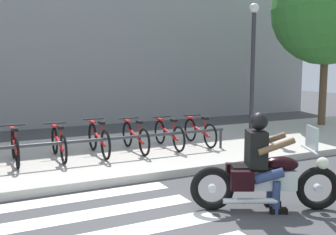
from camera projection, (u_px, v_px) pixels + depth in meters
ground_plane at (143, 229)px, 5.12m from camera, size 48.00×48.00×0.00m
sidewalk at (70, 158)px, 8.76m from camera, size 24.00×4.40×0.15m
crosswalk_stripe_2 at (119, 233)px, 4.97m from camera, size 2.80×0.40×0.01m
crosswalk_stripe_3 at (100, 213)px, 5.68m from camera, size 2.80×0.40×0.01m
crosswalk_stripe_4 at (86, 196)px, 6.39m from camera, size 2.80×0.40×0.01m
motorcycle at (266, 179)px, 5.75m from camera, size 2.02×1.09×1.24m
rider at (262, 154)px, 5.70m from camera, size 0.76×0.70×1.44m
bicycle_1 at (15, 147)px, 7.90m from camera, size 0.48×1.59×0.75m
bicycle_2 at (59, 143)px, 8.28m from camera, size 0.48×1.65×0.74m
bicycle_3 at (99, 139)px, 8.66m from camera, size 0.48×1.69×0.78m
bicycle_4 at (135, 137)px, 9.05m from camera, size 0.48×1.71×0.74m
bicycle_5 at (169, 134)px, 9.43m from camera, size 0.48×1.65×0.73m
bicycle_6 at (200, 132)px, 9.82m from camera, size 0.48×1.59×0.72m
bike_rack at (106, 140)px, 8.16m from camera, size 5.77×0.07×0.49m
street_lamp at (253, 57)px, 11.20m from camera, size 0.28×0.28×3.85m
tree_near_rack at (327, 10)px, 12.81m from camera, size 3.58×3.58×5.71m
building_backdrop at (27, 7)px, 13.30m from camera, size 24.00×1.20×8.12m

